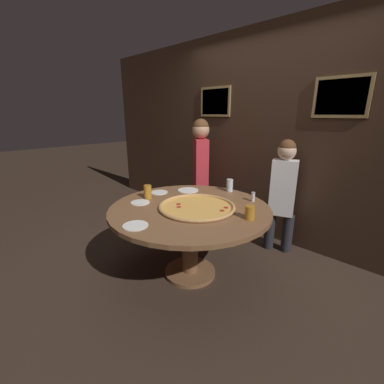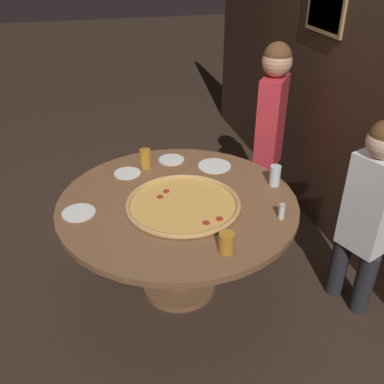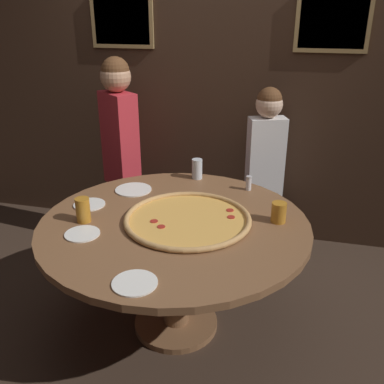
# 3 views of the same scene
# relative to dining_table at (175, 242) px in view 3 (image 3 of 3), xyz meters

# --- Properties ---
(ground_plane) EXTENTS (24.00, 24.00, 0.00)m
(ground_plane) POSITION_rel_dining_table_xyz_m (0.00, 0.00, -0.60)
(ground_plane) COLOR #38281E
(back_wall) EXTENTS (6.40, 0.08, 2.60)m
(back_wall) POSITION_rel_dining_table_xyz_m (0.00, 1.37, 0.70)
(back_wall) COLOR #3D281C
(back_wall) RESTS_ON ground_plane
(dining_table) EXTENTS (1.53, 1.53, 0.74)m
(dining_table) POSITION_rel_dining_table_xyz_m (0.00, 0.00, 0.00)
(dining_table) COLOR brown
(dining_table) RESTS_ON ground_plane
(giant_pizza) EXTENTS (0.72, 0.72, 0.03)m
(giant_pizza) POSITION_rel_dining_table_xyz_m (0.07, 0.02, 0.15)
(giant_pizza) COLOR #E5A84C
(giant_pizza) RESTS_ON dining_table
(drink_cup_near_left) EXTENTS (0.08, 0.08, 0.14)m
(drink_cup_near_left) POSITION_rel_dining_table_xyz_m (-0.49, -0.13, 0.21)
(drink_cup_near_left) COLOR #BC7A23
(drink_cup_near_left) RESTS_ON dining_table
(drink_cup_by_shaker) EXTENTS (0.08, 0.08, 0.12)m
(drink_cup_by_shaker) POSITION_rel_dining_table_xyz_m (0.57, 0.14, 0.19)
(drink_cup_by_shaker) COLOR #BC7A23
(drink_cup_by_shaker) RESTS_ON dining_table
(drink_cup_far_left) EXTENTS (0.07, 0.07, 0.14)m
(drink_cup_far_left) POSITION_rel_dining_table_xyz_m (-0.03, 0.68, 0.21)
(drink_cup_far_left) COLOR silver
(drink_cup_far_left) RESTS_ON dining_table
(white_plate_left_side) EXTENTS (0.20, 0.20, 0.01)m
(white_plate_left_side) POSITION_rel_dining_table_xyz_m (0.00, -0.62, 0.14)
(white_plate_left_side) COLOR white
(white_plate_left_side) RESTS_ON dining_table
(white_plate_far_back) EXTENTS (0.19, 0.19, 0.01)m
(white_plate_far_back) POSITION_rel_dining_table_xyz_m (-0.43, -0.27, 0.14)
(white_plate_far_back) COLOR white
(white_plate_far_back) RESTS_ON dining_table
(white_plate_beside_cup) EXTENTS (0.24, 0.24, 0.01)m
(white_plate_beside_cup) POSITION_rel_dining_table_xyz_m (-0.39, 0.36, 0.14)
(white_plate_beside_cup) COLOR white
(white_plate_beside_cup) RESTS_ON dining_table
(white_plate_near_front) EXTENTS (0.19, 0.19, 0.01)m
(white_plate_near_front) POSITION_rel_dining_table_xyz_m (-0.56, 0.08, 0.14)
(white_plate_near_front) COLOR white
(white_plate_near_front) RESTS_ON dining_table
(condiment_shaker) EXTENTS (0.04, 0.04, 0.10)m
(condiment_shaker) POSITION_rel_dining_table_xyz_m (0.35, 0.55, 0.18)
(condiment_shaker) COLOR silver
(condiment_shaker) RESTS_ON dining_table
(diner_side_right) EXTENTS (0.39, 0.34, 1.53)m
(diner_side_right) POSITION_rel_dining_table_xyz_m (-0.71, 0.93, 0.26)
(diner_side_right) COLOR #232328
(diner_side_right) RESTS_ON ground_plane
(diner_centre_back) EXTENTS (0.35, 0.23, 1.33)m
(diner_centre_back) POSITION_rel_dining_table_xyz_m (0.41, 1.10, 0.15)
(diner_centre_back) COLOR #232328
(diner_centre_back) RESTS_ON ground_plane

